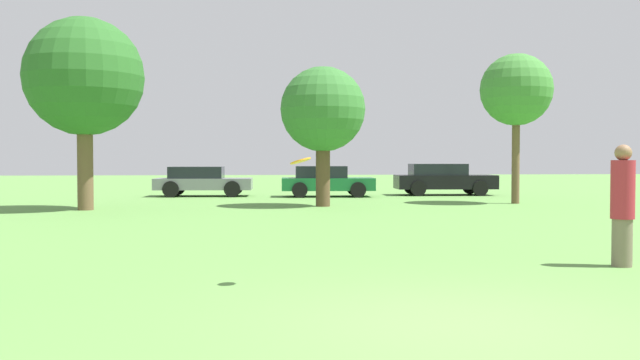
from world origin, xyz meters
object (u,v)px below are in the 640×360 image
frisbee (301,161)px  parked_car_green (326,181)px  tree_1 (323,111)px  parked_car_grey (202,181)px  person_catcher (623,205)px  tree_0 (84,78)px  parked_car_black (443,179)px  tree_2 (516,91)px

frisbee → parked_car_green: 20.00m
tree_1 → parked_car_grey: 8.36m
frisbee → parked_car_grey: size_ratio=0.07×
person_catcher → frisbee: 5.00m
person_catcher → tree_1: size_ratio=0.39×
tree_0 → parked_car_black: size_ratio=1.36×
person_catcher → tree_1: (-3.11, 13.02, 2.28)m
tree_1 → parked_car_green: size_ratio=1.19×
tree_0 → tree_1: size_ratio=1.28×
tree_2 → parked_car_grey: tree_2 is taller
parked_car_grey → person_catcher: bearing=-66.0°
tree_0 → parked_car_grey: size_ratio=1.44×
tree_1 → parked_car_green: 6.32m
tree_2 → parked_car_green: 8.68m
frisbee → parked_car_black: frisbee is taller
tree_2 → parked_car_green: tree_2 is taller
frisbee → tree_1: size_ratio=0.06×
frisbee → parked_car_grey: (-2.77, 20.65, -0.91)m
tree_1 → parked_car_green: tree_1 is taller
tree_1 → person_catcher: bearing=-76.6°
tree_2 → parked_car_grey: size_ratio=1.29×
tree_0 → parked_car_grey: tree_0 is taller
tree_0 → tree_2: tree_0 is taller
frisbee → parked_car_black: (7.69, 20.54, -0.85)m
tree_2 → parked_car_grey: (-11.47, 5.82, -3.34)m
person_catcher → frisbee: (-4.85, -1.06, 0.65)m
parked_car_green → parked_car_grey: bearing=173.9°
person_catcher → tree_0: tree_0 is taller
parked_car_black → tree_2: bearing=-77.2°
parked_car_grey → parked_car_green: parked_car_green is taller
tree_1 → parked_car_black: (5.96, 6.46, -2.48)m
person_catcher → parked_car_green: person_catcher is taller
person_catcher → frisbee: size_ratio=6.65×
tree_2 → frisbee: bearing=-120.4°
parked_car_grey → parked_car_green: (5.21, -0.82, 0.00)m
tree_0 → tree_2: (14.48, 1.64, -0.09)m
tree_2 → parked_car_black: tree_2 is taller
person_catcher → parked_car_black: bearing=-106.0°
person_catcher → parked_car_black: 19.69m
frisbee → parked_car_grey: 20.85m
person_catcher → parked_car_green: size_ratio=0.46×
person_catcher → tree_0: bearing=-56.5°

